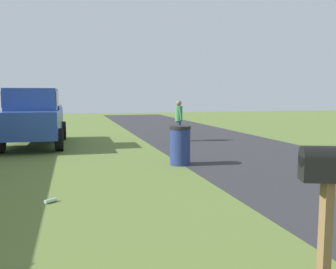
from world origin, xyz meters
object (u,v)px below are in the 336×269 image
Objects in this scene: mailbox at (328,177)px; pickup_truck at (34,116)px; pedestrian at (179,118)px; trash_bin at (180,145)px.

pickup_truck is (11.22, 3.54, -0.02)m from mailbox.
pickup_truck is at bearing 36.83° from mailbox.
mailbox is 0.28× the size of pickup_truck.
mailbox is at bearing -103.65° from pedestrian.
mailbox reaches higher than trash_bin.
pickup_truck is 5.49m from pedestrian.
trash_bin is (-4.81, -4.10, -0.58)m from pickup_truck.
trash_bin is (6.41, -0.55, -0.59)m from mailbox.
pickup_truck is 6.35m from trash_bin.
pedestrian reaches higher than mailbox.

